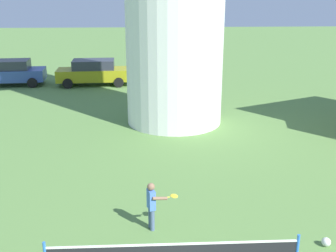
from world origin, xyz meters
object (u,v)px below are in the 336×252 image
(parked_car_mustard, at_px, (94,72))
(stray_ball, at_px, (326,242))
(parked_car_blue, at_px, (11,72))
(player_far, at_px, (152,203))

(parked_car_mustard, bearing_deg, stray_ball, -67.16)
(stray_ball, distance_m, parked_car_mustard, 19.05)
(parked_car_blue, bearing_deg, player_far, -63.27)
(parked_car_mustard, bearing_deg, player_far, -78.61)
(stray_ball, xyz_separation_m, parked_car_mustard, (-7.39, 17.54, 0.70))
(stray_ball, distance_m, parked_car_blue, 21.66)
(parked_car_blue, xyz_separation_m, parked_car_mustard, (5.09, -0.15, 0.00))
(player_far, xyz_separation_m, stray_ball, (4.05, -0.96, -0.61))
(stray_ball, relative_size, parked_car_mustard, 0.05)
(player_far, bearing_deg, stray_ball, -13.31)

